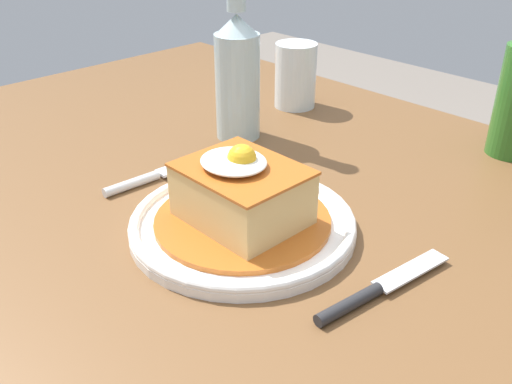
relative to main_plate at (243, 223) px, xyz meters
The scene contains 7 objects.
dining_table 0.14m from the main_plate, 56.82° to the left, with size 1.41×0.85×0.77m.
main_plate is the anchor object (origin of this frame).
sandwich_meal 0.03m from the main_plate, 147.49° to the right, with size 0.19×0.19×0.09m.
fork 0.17m from the main_plate, behind, with size 0.02×0.14×0.01m.
knife 0.16m from the main_plate, ahead, with size 0.04×0.17×0.01m.
beer_bottle_clear 0.28m from the main_plate, 138.79° to the left, with size 0.06×0.06×0.27m.
drinking_glass 0.40m from the main_plate, 124.61° to the left, with size 0.07×0.07×0.10m.
Camera 1 is at (0.35, -0.40, 1.11)m, focal length 39.64 mm.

